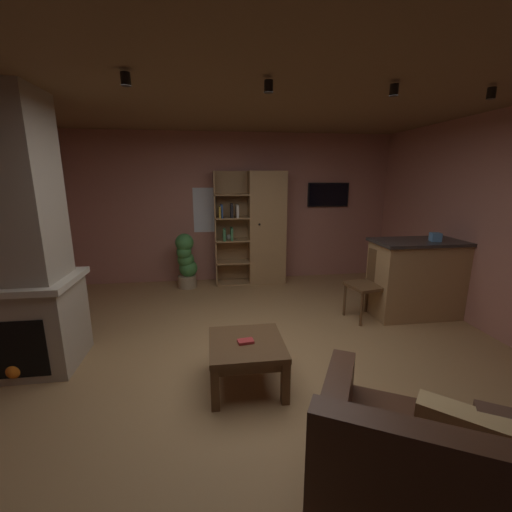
% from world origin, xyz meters
% --- Properties ---
extents(floor, '(5.66, 6.02, 0.02)m').
position_xyz_m(floor, '(0.00, 0.00, -0.01)').
color(floor, '#A37A4C').
rests_on(floor, ground).
extents(wall_back, '(5.78, 0.06, 2.61)m').
position_xyz_m(wall_back, '(0.00, 3.04, 1.31)').
color(wall_back, '#AD7060').
rests_on(wall_back, ground).
extents(ceiling, '(5.66, 6.02, 0.02)m').
position_xyz_m(ceiling, '(0.00, 0.00, 2.62)').
color(ceiling, brown).
extents(window_pane_back, '(0.67, 0.01, 0.78)m').
position_xyz_m(window_pane_back, '(-0.42, 3.01, 1.29)').
color(window_pane_back, white).
extents(stone_fireplace, '(0.98, 0.80, 2.61)m').
position_xyz_m(stone_fireplace, '(-2.28, 0.35, 1.18)').
color(stone_fireplace, tan).
rests_on(stone_fireplace, ground).
extents(bookshelf_cabinet, '(1.23, 0.41, 1.96)m').
position_xyz_m(bookshelf_cabinet, '(0.43, 2.77, 0.98)').
color(bookshelf_cabinet, '#A87F51').
rests_on(bookshelf_cabinet, ground).
extents(kitchen_bar_counter, '(1.42, 0.64, 1.05)m').
position_xyz_m(kitchen_bar_counter, '(2.38, 0.99, 0.53)').
color(kitchen_bar_counter, '#A87F51').
rests_on(kitchen_bar_counter, ground).
extents(tissue_box, '(0.14, 0.14, 0.11)m').
position_xyz_m(tissue_box, '(2.42, 0.91, 1.10)').
color(tissue_box, '#598CBF').
rests_on(tissue_box, kitchen_bar_counter).
extents(leather_couch, '(1.89, 1.60, 0.84)m').
position_xyz_m(leather_couch, '(0.86, -1.76, 0.30)').
color(leather_couch, '#4C2D1E').
rests_on(leather_couch, ground).
extents(coffee_table, '(0.66, 0.68, 0.43)m').
position_xyz_m(coffee_table, '(-0.18, -0.27, 0.34)').
color(coffee_table, brown).
rests_on(coffee_table, ground).
extents(table_book_0, '(0.15, 0.11, 0.02)m').
position_xyz_m(table_book_0, '(-0.19, -0.28, 0.44)').
color(table_book_0, '#B22D2D').
rests_on(table_book_0, coffee_table).
extents(dining_chair, '(0.50, 0.50, 0.92)m').
position_xyz_m(dining_chair, '(1.62, 0.98, 0.53)').
color(dining_chair, brown).
rests_on(dining_chair, ground).
extents(potted_floor_plant, '(0.35, 0.37, 0.95)m').
position_xyz_m(potted_floor_plant, '(-0.89, 2.61, 0.48)').
color(potted_floor_plant, '#9E896B').
rests_on(potted_floor_plant, ground).
extents(wall_mounted_tv, '(0.76, 0.06, 0.43)m').
position_xyz_m(wall_mounted_tv, '(1.70, 2.98, 1.54)').
color(wall_mounted_tv, black).
extents(track_light_spot_1, '(0.07, 0.07, 0.09)m').
position_xyz_m(track_light_spot_1, '(-1.04, -0.24, 2.54)').
color(track_light_spot_1, black).
extents(track_light_spot_2, '(0.07, 0.07, 0.09)m').
position_xyz_m(track_light_spot_2, '(0.02, -0.19, 2.54)').
color(track_light_spot_2, black).
extents(track_light_spot_3, '(0.07, 0.07, 0.09)m').
position_xyz_m(track_light_spot_3, '(1.04, -0.22, 2.54)').
color(track_light_spot_3, black).
extents(track_light_spot_4, '(0.07, 0.07, 0.09)m').
position_xyz_m(track_light_spot_4, '(1.90, -0.24, 2.54)').
color(track_light_spot_4, black).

